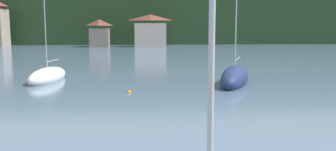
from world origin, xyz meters
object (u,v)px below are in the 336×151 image
sailboat_far_0 (48,77)px  shore_building_westcentral (100,33)px  sailboat_far_4 (235,78)px  mooring_buoy_mid (129,93)px  shore_building_central (150,31)px

sailboat_far_0 → shore_building_westcentral: bearing=-168.1°
sailboat_far_4 → mooring_buoy_mid: (-8.50, -3.50, -0.45)m
shore_building_central → mooring_buoy_mid: (-2.33, -50.53, -3.14)m
shore_building_westcentral → shore_building_central: shore_building_central is taller
shore_building_central → sailboat_far_0: size_ratio=0.81×
shore_building_central → sailboat_far_4: bearing=-82.5°
shore_building_westcentral → sailboat_far_4: sailboat_far_4 is taller
shore_building_central → sailboat_far_4: size_ratio=0.74×
mooring_buoy_mid → shore_building_westcentral: bearing=98.9°
shore_building_westcentral → shore_building_central: bearing=-0.3°
sailboat_far_4 → shore_building_westcentral: bearing=-140.0°
shore_building_central → sailboat_far_4: 47.52m
shore_building_westcentral → sailboat_far_0: bearing=-89.1°
shore_building_central → sailboat_far_0: 45.69m
shore_building_westcentral → sailboat_far_0: (0.74, -44.65, -2.30)m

